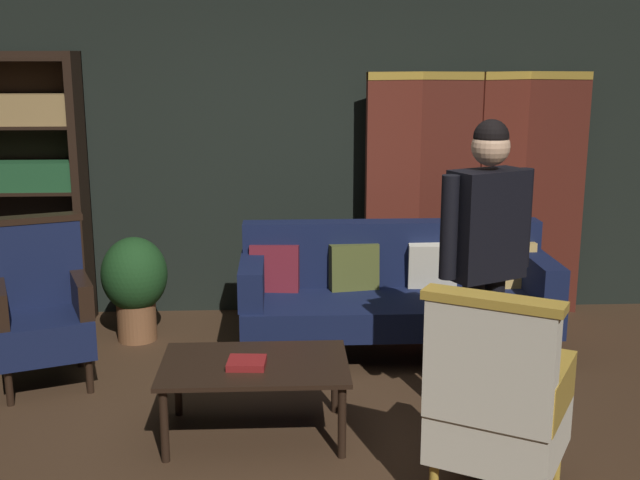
{
  "coord_description": "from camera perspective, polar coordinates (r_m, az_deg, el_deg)",
  "views": [
    {
      "loc": [
        -0.22,
        -3.78,
        2.02
      ],
      "look_at": [
        0.0,
        0.8,
        0.95
      ],
      "focal_mm": 44.59,
      "sensor_mm": 36.0,
      "label": 1
    }
  ],
  "objects": [
    {
      "name": "armchair_wing_left",
      "position": [
        5.25,
        -19.39,
        -4.58
      ],
      "size": [
        0.75,
        0.74,
        1.04
      ],
      "color": "black",
      "rests_on": "ground_plane"
    },
    {
      "name": "folding_screen",
      "position": [
        6.31,
        11.05,
        3.44
      ],
      "size": [
        1.73,
        0.26,
        1.9
      ],
      "color": "#5B2319",
      "rests_on": "ground_plane"
    },
    {
      "name": "book_red_leather",
      "position": [
        4.25,
        -5.28,
        -8.78
      ],
      "size": [
        0.21,
        0.19,
        0.04
      ],
      "primitive_type": "cube",
      "rotation": [
        0.0,
        0.0,
        -0.08
      ],
      "color": "maroon",
      "rests_on": "coffee_table"
    },
    {
      "name": "bookshelf",
      "position": [
        6.35,
        -20.47,
        3.78
      ],
      "size": [
        0.9,
        0.32,
        2.05
      ],
      "color": "black",
      "rests_on": "ground_plane"
    },
    {
      "name": "ground_plane",
      "position": [
        4.29,
        0.54,
        -14.93
      ],
      "size": [
        10.0,
        10.0,
        0.0
      ],
      "primitive_type": "plane",
      "color": "#3D2819"
    },
    {
      "name": "velvet_couch",
      "position": [
        5.52,
        5.39,
        -3.39
      ],
      "size": [
        2.12,
        0.78,
        0.88
      ],
      "color": "black",
      "rests_on": "ground_plane"
    },
    {
      "name": "potted_plant",
      "position": [
        5.85,
        -13.16,
        -2.93
      ],
      "size": [
        0.47,
        0.47,
        0.76
      ],
      "color": "brown",
      "rests_on": "ground_plane"
    },
    {
      "name": "armchair_gilt_accent",
      "position": [
        3.74,
        12.58,
        -11.34
      ],
      "size": [
        0.79,
        0.79,
        1.04
      ],
      "color": "#B78E33",
      "rests_on": "ground_plane"
    },
    {
      "name": "back_wall",
      "position": [
        6.27,
        -0.74,
        7.45
      ],
      "size": [
        7.2,
        0.1,
        2.8
      ],
      "primitive_type": "cube",
      "color": "black",
      "rests_on": "ground_plane"
    },
    {
      "name": "coffee_table",
      "position": [
        4.32,
        -4.71,
        -9.32
      ],
      "size": [
        1.0,
        0.64,
        0.42
      ],
      "color": "black",
      "rests_on": "ground_plane"
    },
    {
      "name": "standing_figure",
      "position": [
        4.3,
        11.81,
        -0.53
      ],
      "size": [
        0.54,
        0.36,
        1.7
      ],
      "color": "black",
      "rests_on": "ground_plane"
    }
  ]
}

